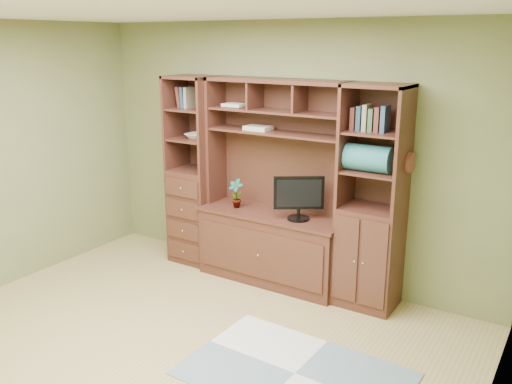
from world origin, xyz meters
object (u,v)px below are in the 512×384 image
Objects in this scene: center_hutch at (272,185)px; right_tower at (372,199)px; monitor at (299,190)px; left_tower at (195,171)px.

right_tower is (1.02, 0.04, 0.00)m from center_hutch.
monitor is (-0.70, -0.07, 0.00)m from right_tower.
monitor is (0.32, -0.03, 0.00)m from center_hutch.
right_tower is at bearing 2.23° from center_hutch.
left_tower is 2.02m from right_tower.
center_hutch is at bearing -2.29° from left_tower.
center_hutch and left_tower have the same top height.
center_hutch is at bearing 139.43° from monitor.
left_tower and right_tower have the same top height.
center_hutch is 1.00× the size of right_tower.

